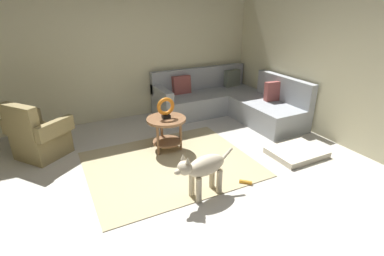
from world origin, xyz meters
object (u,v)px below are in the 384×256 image
Objects in this scene: torus_sculpture at (166,107)px; sectional_couch at (228,102)px; side_table at (166,126)px; armchair at (38,137)px; dog_bed_mat at (297,152)px; dog_toy_rope at (246,182)px; dog at (203,168)px.

sectional_couch is at bearing 27.22° from torus_sculpture.
armchair is at bearing 159.40° from side_table.
dog_toy_rope is at bearing -166.59° from dog_bed_mat.
sectional_couch is at bearing 62.05° from dog_toy_rope.
dog_bed_mat is (3.47, -1.72, -0.28)m from armchair.
sectional_couch is 3.49m from armchair.
side_table is 0.29m from torus_sculpture.
sectional_couch and armchair have the same top height.
armchair reaches higher than dog.
armchair is (-3.49, -0.21, 0.03)m from sectional_couch.
dog_toy_rope is at bearing -68.10° from torus_sculpture.
armchair reaches higher than side_table.
dog_bed_mat is at bearing -90.99° from dog.
sectional_couch is 2.66× the size of dog.
armchair is at bearing 153.61° from dog_bed_mat.
sectional_couch is at bearing 55.57° from armchair.
armchair reaches higher than dog_bed_mat.
torus_sculpture is 2.11m from dog_bed_mat.
dog_toy_rope is at bearing -117.95° from sectional_couch.
dog is 0.71m from dog_toy_rope.
torus_sculpture is (-0.00, -0.00, 0.29)m from side_table.
side_table is at bearing 75.96° from torus_sculpture.
armchair is 2.60m from dog.
dog_toy_rope is (-1.16, -0.28, -0.02)m from dog_bed_mat.
armchair is 1.18× the size of dog.
sectional_couch is 6.90× the size of torus_sculpture.
torus_sculpture reaches higher than dog_bed_mat.
side_table reaches higher than dog_toy_rope.
sectional_couch is at bearing -48.13° from dog.
dog_toy_rope is (0.54, -1.33, -0.69)m from torus_sculpture.
dog is (-0.08, -1.30, -0.04)m from side_table.
sectional_couch is 1.95m from dog_bed_mat.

